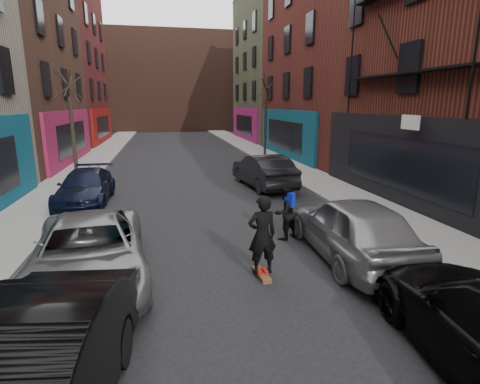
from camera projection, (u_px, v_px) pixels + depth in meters
name	position (u px, v px, depth m)	size (l,w,h in m)	color
sidewalk_left	(106.00, 150.00, 32.11)	(2.50, 84.00, 0.13)	gray
sidewalk_right	(248.00, 147.00, 34.57)	(2.50, 84.00, 0.13)	gray
buildings_right	(432.00, 29.00, 20.82)	(12.00, 56.00, 16.00)	#40271B
building_far	(170.00, 83.00, 56.52)	(40.00, 10.00, 14.00)	#47281E
tree_left_far	(71.00, 114.00, 19.92)	(2.00, 2.00, 6.50)	black
tree_right_far	(266.00, 109.00, 28.04)	(2.00, 2.00, 6.80)	black
parked_left_far	(89.00, 252.00, 8.29)	(2.41, 5.23, 1.45)	gray
parked_left_end	(86.00, 187.00, 15.00)	(1.87, 4.60, 1.34)	black
parked_right_far	(353.00, 227.00, 9.60)	(1.97, 4.89, 1.67)	gray
parked_right_end	(263.00, 171.00, 17.98)	(1.67, 4.78, 1.57)	black
skateboard	(262.00, 274.00, 8.72)	(0.22, 0.80, 0.10)	brown
skateboarder	(262.00, 235.00, 8.49)	(0.68, 0.44, 1.85)	black
pedestrian	(285.00, 212.00, 10.99)	(0.98, 0.91, 1.62)	black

